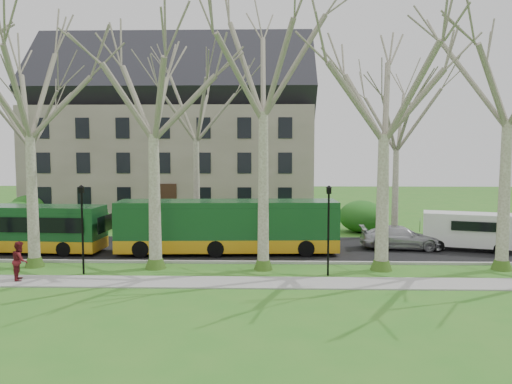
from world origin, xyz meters
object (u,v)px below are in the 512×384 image
sedan (400,237)px  van_a (468,232)px  bus_lead (7,228)px  bus_follow (228,226)px  pedestrian_b (20,261)px

sedan → van_a: van_a is taller
bus_lead → sedan: 23.65m
bus_follow → van_a: (14.45, 1.26, -0.47)m
sedan → pedestrian_b: (-19.64, -7.82, 0.20)m
bus_lead → sedan: bus_lead is taller
bus_follow → pedestrian_b: size_ratio=7.09×
van_a → pedestrian_b: van_a is taller
pedestrian_b → bus_follow: bearing=-75.2°
bus_lead → pedestrian_b: bearing=-54.6°
bus_follow → pedestrian_b: bus_follow is taller
van_a → pedestrian_b: 24.82m
bus_lead → sedan: bearing=7.0°
bus_lead → bus_follow: bearing=3.4°
sedan → van_a: (3.99, -0.22, 0.42)m
pedestrian_b → van_a: bearing=-92.0°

